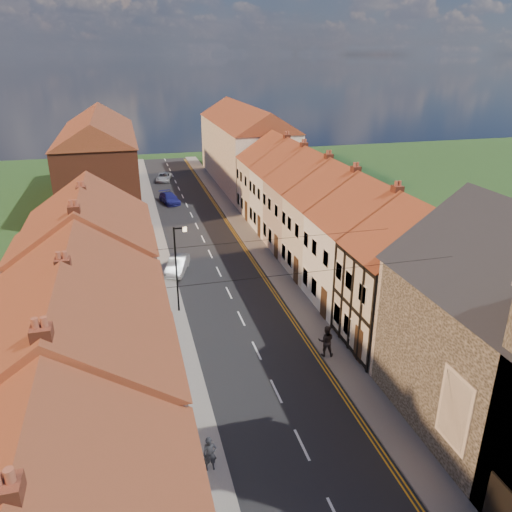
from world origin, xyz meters
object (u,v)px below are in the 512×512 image
at_px(pedestrian_right, 326,341).
at_px(pedestrian_left, 210,454).
at_px(car_mid, 178,265).
at_px(lamppost, 177,264).
at_px(car_distant, 164,177).
at_px(car_far, 170,198).

bearing_deg(pedestrian_right, pedestrian_left, 58.10).
bearing_deg(car_mid, pedestrian_right, -46.21).
relative_size(lamppost, car_distant, 1.48).
height_order(car_distant, pedestrian_left, pedestrian_left).
bearing_deg(pedestrian_right, car_distant, -66.06).
relative_size(car_distant, pedestrian_left, 2.53).
xyz_separation_m(car_mid, pedestrian_right, (6.90, -14.45, 0.43)).
bearing_deg(pedestrian_left, car_far, 87.18).
relative_size(car_far, pedestrian_right, 2.15).
bearing_deg(car_distant, pedestrian_left, -80.80).
bearing_deg(pedestrian_right, car_far, -63.47).
xyz_separation_m(car_distant, pedestrian_left, (-2.75, -53.23, 0.36)).
height_order(car_distant, pedestrian_right, pedestrian_right).
relative_size(car_mid, pedestrian_right, 2.03).
bearing_deg(car_distant, lamppost, -81.26).
bearing_deg(car_distant, car_mid, -80.89).
distance_m(lamppost, car_mid, 7.43).
height_order(car_far, pedestrian_right, pedestrian_right).
distance_m(car_mid, pedestrian_right, 16.02).
relative_size(car_far, pedestrian_left, 2.57).
bearing_deg(car_far, pedestrian_right, -93.37).
relative_size(pedestrian_left, pedestrian_right, 0.84).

